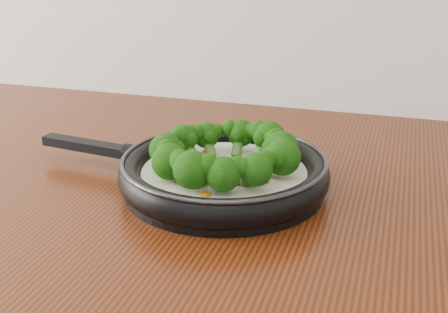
% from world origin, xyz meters
% --- Properties ---
extents(skillet, '(0.47, 0.32, 0.08)m').
position_xyz_m(skillet, '(0.06, 1.06, 0.93)').
color(skillet, black).
rests_on(skillet, counter).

